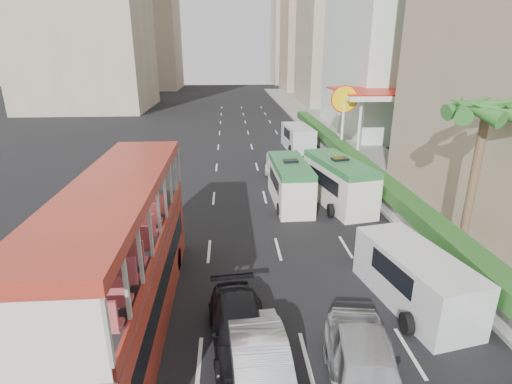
{
  "coord_description": "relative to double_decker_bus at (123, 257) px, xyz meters",
  "views": [
    {
      "loc": [
        -2.57,
        -11.5,
        8.72
      ],
      "look_at": [
        -1.5,
        4.0,
        3.2
      ],
      "focal_mm": 28.0,
      "sensor_mm": 36.0,
      "label": 1
    }
  ],
  "objects": [
    {
      "name": "ground_plane",
      "position": [
        6.0,
        0.0,
        -2.53
      ],
      "size": [
        200.0,
        200.0,
        0.0
      ],
      "primitive_type": "plane",
      "color": "black",
      "rests_on": "ground"
    },
    {
      "name": "double_decker_bus",
      "position": [
        0.0,
        0.0,
        0.0
      ],
      "size": [
        2.5,
        11.0,
        5.06
      ],
      "primitive_type": "cube",
      "color": "#A62E21",
      "rests_on": "ground"
    },
    {
      "name": "car_black",
      "position": [
        3.63,
        -1.31,
        -2.53
      ],
      "size": [
        2.23,
        4.59,
        1.29
      ],
      "primitive_type": "imported",
      "rotation": [
        0.0,
        0.0,
        0.1
      ],
      "color": "black",
      "rests_on": "ground"
    },
    {
      "name": "van_asset",
      "position": [
        7.33,
        17.72,
        -2.53
      ],
      "size": [
        2.84,
        5.18,
        1.38
      ],
      "primitive_type": "imported",
      "rotation": [
        0.0,
        0.0,
        -0.12
      ],
      "color": "silver",
      "rests_on": "ground"
    },
    {
      "name": "minibus_near",
      "position": [
        7.01,
        10.94,
        -1.26
      ],
      "size": [
        2.05,
        5.78,
        2.54
      ],
      "primitive_type": "cube",
      "rotation": [
        0.0,
        0.0,
        0.02
      ],
      "color": "silver",
      "rests_on": "ground"
    },
    {
      "name": "minibus_far",
      "position": [
        9.86,
        10.6,
        -1.18
      ],
      "size": [
        3.19,
        6.36,
        2.7
      ],
      "primitive_type": "cube",
      "rotation": [
        0.0,
        0.0,
        0.2
      ],
      "color": "silver",
      "rests_on": "ground"
    },
    {
      "name": "panel_van_near",
      "position": [
        9.97,
        0.53,
        -1.52
      ],
      "size": [
        2.99,
        5.36,
        2.02
      ],
      "primitive_type": "cube",
      "rotation": [
        0.0,
        0.0,
        0.2
      ],
      "color": "silver",
      "rests_on": "ground"
    },
    {
      "name": "panel_van_far",
      "position": [
        9.86,
        24.87,
        -1.47
      ],
      "size": [
        2.47,
        5.43,
        2.12
      ],
      "primitive_type": "cube",
      "rotation": [
        0.0,
        0.0,
        0.07
      ],
      "color": "silver",
      "rests_on": "ground"
    },
    {
      "name": "sidewalk",
      "position": [
        15.0,
        25.0,
        -2.44
      ],
      "size": [
        6.0,
        120.0,
        0.18
      ],
      "primitive_type": "cube",
      "color": "#99968C",
      "rests_on": "ground"
    },
    {
      "name": "kerb_wall",
      "position": [
        12.2,
        14.0,
        -1.85
      ],
      "size": [
        0.3,
        44.0,
        1.0
      ],
      "primitive_type": "cube",
      "color": "silver",
      "rests_on": "sidewalk"
    },
    {
      "name": "hedge",
      "position": [
        12.2,
        14.0,
        -1.0
      ],
      "size": [
        1.1,
        44.0,
        0.7
      ],
      "primitive_type": "cube",
      "color": "#2D6626",
      "rests_on": "kerb_wall"
    },
    {
      "name": "palm_tree",
      "position": [
        13.8,
        4.0,
        0.85
      ],
      "size": [
        0.36,
        0.36,
        6.4
      ],
      "primitive_type": "cylinder",
      "color": "brown",
      "rests_on": "sidewalk"
    },
    {
      "name": "shell_station",
      "position": [
        16.0,
        23.0,
        0.22
      ],
      "size": [
        6.5,
        8.0,
        5.5
      ],
      "primitive_type": "cube",
      "color": "silver",
      "rests_on": "ground"
    },
    {
      "name": "tower_far_b",
      "position": [
        23.0,
        104.0,
        17.47
      ],
      "size": [
        14.0,
        14.0,
        40.0
      ],
      "primitive_type": "cube",
      "color": "#B5A78F",
      "rests_on": "ground"
    }
  ]
}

